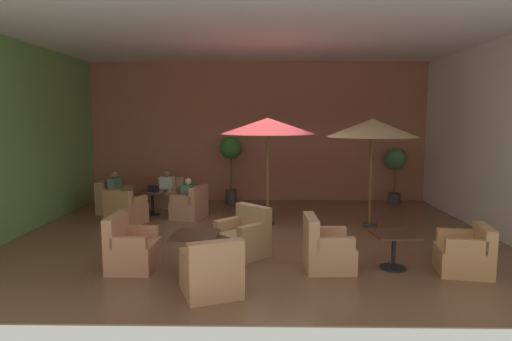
{
  "coord_description": "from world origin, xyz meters",
  "views": [
    {
      "loc": [
        0.16,
        -8.98,
        2.48
      ],
      "look_at": [
        0.0,
        0.4,
        1.34
      ],
      "focal_mm": 30.38,
      "sensor_mm": 36.0,
      "label": 1
    }
  ],
  "objects": [
    {
      "name": "armchair_front_left_east",
      "position": [
        -3.75,
        2.12,
        0.32
      ],
      "size": [
        0.85,
        0.9,
        0.83
      ],
      "color": "tan",
      "rests_on": "ground_plane"
    },
    {
      "name": "armchair_front_left_north",
      "position": [
        -2.52,
        2.99,
        0.3
      ],
      "size": [
        0.88,
        0.9,
        0.8
      ],
      "color": "tan",
      "rests_on": "ground_plane"
    },
    {
      "name": "patio_umbrella_center_beige",
      "position": [
        0.26,
        0.98,
        2.28
      ],
      "size": [
        2.17,
        2.17,
        2.48
      ],
      "color": "#2D2D2D",
      "rests_on": "ground_plane"
    },
    {
      "name": "armchair_front_right_north",
      "position": [
        -0.2,
        -1.37,
        0.33
      ],
      "size": [
        1.1,
        1.1,
        0.89
      ],
      "color": "tan",
      "rests_on": "ground_plane"
    },
    {
      "name": "ground_plane",
      "position": [
        0.0,
        0.0,
        -0.01
      ],
      "size": [
        10.11,
        8.08,
        0.02
      ],
      "primitive_type": "cube",
      "color": "brown"
    },
    {
      "name": "wall_left_accent",
      "position": [
        -5.01,
        0.0,
        2.05
      ],
      "size": [
        0.08,
        8.08,
        4.11
      ],
      "primitive_type": "cube",
      "color": "#68974F",
      "rests_on": "ground_plane"
    },
    {
      "name": "cafe_table_mid_center",
      "position": [
        2.31,
        -2.01,
        0.45
      ],
      "size": [
        0.75,
        0.75,
        0.6
      ],
      "color": "black",
      "rests_on": "ground_plane"
    },
    {
      "name": "iced_drink_cup",
      "position": [
        -2.65,
        1.93,
        0.66
      ],
      "size": [
        0.08,
        0.08,
        0.11
      ],
      "primitive_type": "cylinder",
      "color": "white",
      "rests_on": "cafe_table_front_left"
    },
    {
      "name": "patron_with_friend",
      "position": [
        -2.52,
        2.95,
        0.67
      ],
      "size": [
        0.41,
        0.3,
        0.62
      ],
      "color": "silver",
      "rests_on": "ground_plane"
    },
    {
      "name": "patron_by_window",
      "position": [
        -3.72,
        2.12,
        0.73
      ],
      "size": [
        0.28,
        0.42,
        0.66
      ],
      "color": "#527452",
      "rests_on": "ground_plane"
    },
    {
      "name": "wall_right_plain",
      "position": [
        5.01,
        0.0,
        2.05
      ],
      "size": [
        0.08,
        8.08,
        4.11
      ],
      "primitive_type": "cube",
      "color": "silver",
      "rests_on": "ground_plane"
    },
    {
      "name": "armchair_front_right_south",
      "position": [
        -0.57,
        -3.13,
        0.31
      ],
      "size": [
        1.0,
        1.02,
        0.84
      ],
      "color": "#B47B56",
      "rests_on": "ground_plane"
    },
    {
      "name": "patron_blue_shirt",
      "position": [
        -1.69,
        1.57,
        0.66
      ],
      "size": [
        0.33,
        0.39,
        0.6
      ],
      "color": "#48745B",
      "rests_on": "ground_plane"
    },
    {
      "name": "armchair_front_left_south",
      "position": [
        -3.06,
        0.89,
        0.32
      ],
      "size": [
        0.94,
        0.97,
        0.84
      ],
      "color": "tan",
      "rests_on": "ground_plane"
    },
    {
      "name": "cafe_table_front_left",
      "position": [
        -2.69,
        1.91,
        0.48
      ],
      "size": [
        0.73,
        0.73,
        0.6
      ],
      "color": "black",
      "rests_on": "ground_plane"
    },
    {
      "name": "open_laptop",
      "position": [
        -2.59,
        1.77,
        0.66
      ],
      "size": [
        0.36,
        0.29,
        0.2
      ],
      "color": "#9EA0A5",
      "rests_on": "cafe_table_front_left"
    },
    {
      "name": "armchair_mid_center_north",
      "position": [
        3.4,
        -2.21,
        0.3
      ],
      "size": [
        0.89,
        0.85,
        0.78
      ],
      "color": "tan",
      "rests_on": "ground_plane"
    },
    {
      "name": "cafe_table_front_right",
      "position": [
        -0.95,
        -2.13,
        0.46
      ],
      "size": [
        0.78,
        0.78,
        0.6
      ],
      "color": "black",
      "rests_on": "ground_plane"
    },
    {
      "name": "potted_tree_mid_left",
      "position": [
        3.98,
        3.51,
        1.14
      ],
      "size": [
        0.61,
        0.61,
        1.61
      ],
      "color": "#373833",
      "rests_on": "ground_plane"
    },
    {
      "name": "wall_back_brick",
      "position": [
        0.0,
        4.0,
        2.05
      ],
      "size": [
        10.11,
        0.08,
        4.11
      ],
      "primitive_type": "cube",
      "color": "#A25F49",
      "rests_on": "ground_plane"
    },
    {
      "name": "patio_umbrella_tall_red",
      "position": [
        2.6,
        0.77,
        2.25
      ],
      "size": [
        2.04,
        2.04,
        2.47
      ],
      "color": "#2D2D2D",
      "rests_on": "ground_plane"
    },
    {
      "name": "armchair_front_left_west",
      "position": [
        -1.65,
        1.55,
        0.3
      ],
      "size": [
        0.92,
        0.95,
        0.82
      ],
      "color": "tan",
      "rests_on": "ground_plane"
    },
    {
      "name": "armchair_mid_center_east",
      "position": [
        1.19,
        -2.05,
        0.32
      ],
      "size": [
        0.8,
        0.81,
        0.89
      ],
      "color": "tan",
      "rests_on": "ground_plane"
    },
    {
      "name": "armchair_front_right_east",
      "position": [
        -2.02,
        -2.1,
        0.33
      ],
      "size": [
        0.74,
        0.83,
        0.91
      ],
      "color": "tan",
      "rests_on": "ground_plane"
    },
    {
      "name": "ceiling_slab",
      "position": [
        0.0,
        0.0,
        4.14
      ],
      "size": [
        10.11,
        8.08,
        0.06
      ],
      "primitive_type": "cube",
      "color": "silver",
      "rests_on": "wall_back_brick"
    },
    {
      "name": "potted_tree_left_corner",
      "position": [
        -0.76,
        3.3,
        1.41
      ],
      "size": [
        0.63,
        0.63,
        1.95
      ],
      "color": "#36362F",
      "rests_on": "ground_plane"
    }
  ]
}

